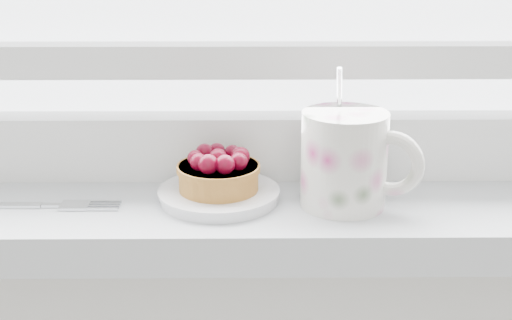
{
  "coord_description": "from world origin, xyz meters",
  "views": [
    {
      "loc": [
        0.02,
        1.22,
        1.21
      ],
      "look_at": [
        0.02,
        1.88,
        0.99
      ],
      "focal_mm": 50.0,
      "sensor_mm": 36.0,
      "label": 1
    }
  ],
  "objects_px": {
    "saucer": "(219,195)",
    "fork": "(26,205)",
    "raspberry_tart": "(219,172)",
    "floral_mug": "(347,158)"
  },
  "relations": [
    {
      "from": "raspberry_tart",
      "to": "fork",
      "type": "height_order",
      "value": "raspberry_tart"
    },
    {
      "from": "raspberry_tart",
      "to": "fork",
      "type": "xyz_separation_m",
      "value": [
        -0.19,
        -0.02,
        -0.03
      ]
    },
    {
      "from": "saucer",
      "to": "fork",
      "type": "distance_m",
      "value": 0.19
    },
    {
      "from": "saucer",
      "to": "floral_mug",
      "type": "height_order",
      "value": "floral_mug"
    },
    {
      "from": "saucer",
      "to": "floral_mug",
      "type": "distance_m",
      "value": 0.14
    },
    {
      "from": "floral_mug",
      "to": "fork",
      "type": "height_order",
      "value": "floral_mug"
    },
    {
      "from": "fork",
      "to": "saucer",
      "type": "bearing_deg",
      "value": 4.64
    },
    {
      "from": "floral_mug",
      "to": "fork",
      "type": "distance_m",
      "value": 0.32
    },
    {
      "from": "fork",
      "to": "floral_mug",
      "type": "bearing_deg",
      "value": 0.3
    },
    {
      "from": "floral_mug",
      "to": "saucer",
      "type": "bearing_deg",
      "value": 173.78
    }
  ]
}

